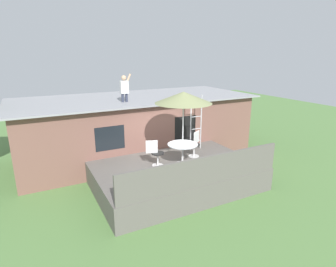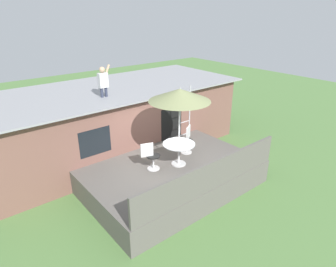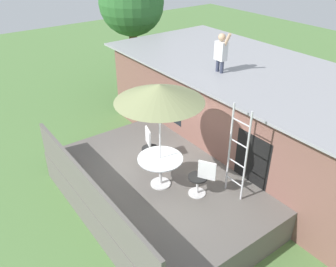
# 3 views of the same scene
# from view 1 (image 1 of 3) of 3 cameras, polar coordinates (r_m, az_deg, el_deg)

# --- Properties ---
(ground_plane) EXTENTS (40.00, 40.00, 0.00)m
(ground_plane) POSITION_cam_1_polar(r_m,az_deg,el_deg) (10.11, 1.24, -10.42)
(ground_plane) COLOR #567F42
(house) EXTENTS (10.50, 4.50, 2.67)m
(house) POSITION_cam_1_polar(r_m,az_deg,el_deg) (12.72, -6.50, 1.57)
(house) COLOR brown
(house) RESTS_ON ground
(deck) EXTENTS (5.54, 3.87, 0.80)m
(deck) POSITION_cam_1_polar(r_m,az_deg,el_deg) (9.94, 1.26, -8.36)
(deck) COLOR #605B56
(deck) RESTS_ON ground
(deck_railing) EXTENTS (5.44, 0.08, 0.90)m
(deck_railing) POSITION_cam_1_polar(r_m,az_deg,el_deg) (8.13, 7.72, -7.73)
(deck_railing) COLOR #605B56
(deck_railing) RESTS_ON deck
(patio_table) EXTENTS (1.04, 1.04, 0.74)m
(patio_table) POSITION_cam_1_polar(r_m,az_deg,el_deg) (9.53, 3.04, -3.09)
(patio_table) COLOR silver
(patio_table) RESTS_ON deck
(patio_umbrella) EXTENTS (1.90, 1.90, 2.54)m
(patio_umbrella) POSITION_cam_1_polar(r_m,az_deg,el_deg) (9.10, 3.21, 7.44)
(patio_umbrella) COLOR silver
(patio_umbrella) RESTS_ON deck
(step_ladder) EXTENTS (0.52, 0.04, 2.20)m
(step_ladder) POSITION_cam_1_polar(r_m,az_deg,el_deg) (10.95, 5.80, 2.22)
(step_ladder) COLOR silver
(step_ladder) RESTS_ON deck
(person_figure) EXTENTS (0.47, 0.20, 1.11)m
(person_figure) POSITION_cam_1_polar(r_m,az_deg,el_deg) (11.14, -9.01, 9.55)
(person_figure) COLOR #33384C
(person_figure) RESTS_ON house
(patio_chair_left) EXTENTS (0.61, 0.44, 0.92)m
(patio_chair_left) POSITION_cam_1_polar(r_m,az_deg,el_deg) (9.43, -2.59, -4.12)
(patio_chair_left) COLOR silver
(patio_chair_left) RESTS_ON deck
(patio_chair_right) EXTENTS (0.57, 0.45, 0.92)m
(patio_chair_right) POSITION_cam_1_polar(r_m,az_deg,el_deg) (10.40, 5.59, -2.23)
(patio_chair_right) COLOR silver
(patio_chair_right) RESTS_ON deck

